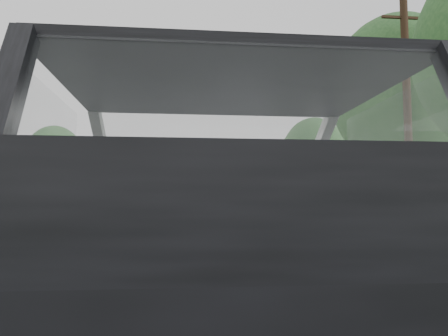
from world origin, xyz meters
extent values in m
cube|color=black|center=(0.00, 0.00, 0.72)|extent=(1.80, 4.00, 1.45)
cube|color=black|center=(0.00, 0.62, 0.85)|extent=(1.58, 0.45, 0.30)
cube|color=black|center=(-0.40, -0.29, 0.88)|extent=(0.50, 0.72, 0.42)
cube|color=black|center=(0.40, -0.29, 0.88)|extent=(0.50, 0.72, 0.42)
torus|color=black|center=(-0.40, 0.33, 0.92)|extent=(0.36, 0.36, 0.04)
ellipsoid|color=slate|center=(0.32, 0.66, 1.10)|extent=(0.68, 0.36, 0.29)
cube|color=#A3A5AC|center=(4.30, 10.00, 0.58)|extent=(0.05, 90.00, 0.32)
imported|color=silver|center=(-0.11, 24.03, 0.67)|extent=(2.08, 4.26, 1.35)
cube|color=#185120|center=(6.86, 23.64, 1.29)|extent=(0.11, 1.04, 2.59)
cylinder|color=black|center=(8.41, 12.99, 4.49)|extent=(0.31, 0.31, 8.99)
camera|label=1|loc=(-0.24, -2.59, 0.81)|focal=35.00mm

